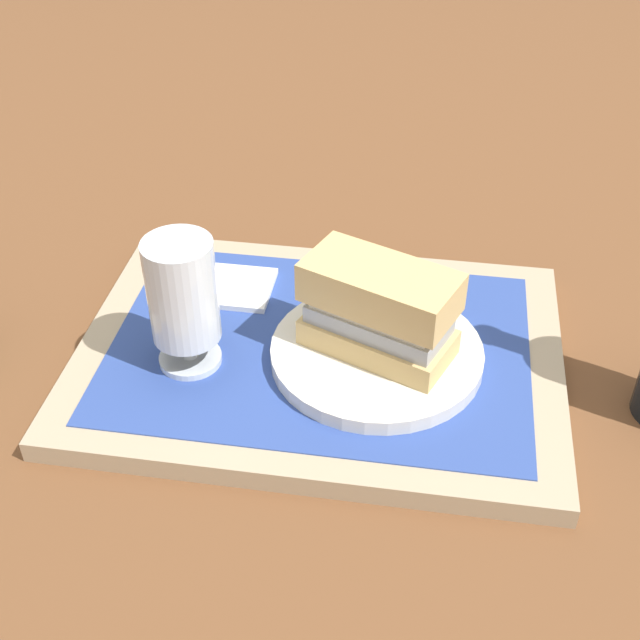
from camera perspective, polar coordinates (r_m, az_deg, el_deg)
ground_plane at (r=0.78m, az=-0.00°, el=-2.88°), size 3.00×3.00×0.00m
tray at (r=0.78m, az=-0.00°, el=-2.32°), size 0.44×0.32×0.02m
placemat at (r=0.77m, az=-0.00°, el=-1.72°), size 0.38×0.27×0.00m
plate at (r=0.75m, az=3.87°, el=-2.29°), size 0.19×0.19×0.01m
sandwich at (r=0.72m, az=3.80°, el=0.84°), size 0.14×0.11×0.08m
beer_glass at (r=0.72m, az=-9.28°, el=1.31°), size 0.06×0.06×0.12m
napkin_folded at (r=0.84m, az=-6.33°, el=2.29°), size 0.09×0.07×0.01m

